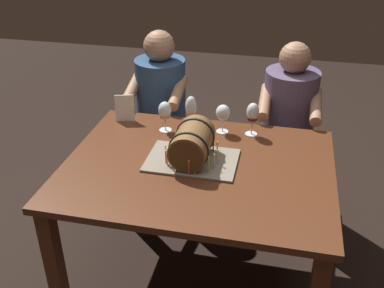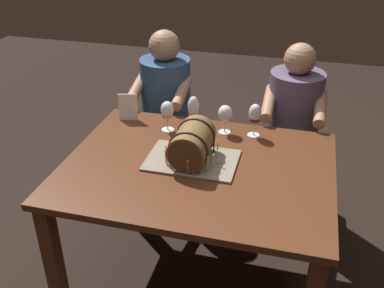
{
  "view_description": "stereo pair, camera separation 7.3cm",
  "coord_description": "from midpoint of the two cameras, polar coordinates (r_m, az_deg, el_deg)",
  "views": [
    {
      "loc": [
        0.38,
        -1.84,
        1.93
      ],
      "look_at": [
        -0.04,
        0.03,
        0.84
      ],
      "focal_mm": 41.8,
      "sensor_mm": 36.0,
      "label": 1
    },
    {
      "loc": [
        0.45,
        -1.82,
        1.93
      ],
      "look_at": [
        -0.04,
        0.03,
        0.84
      ],
      "focal_mm": 41.8,
      "sensor_mm": 36.0,
      "label": 2
    }
  ],
  "objects": [
    {
      "name": "menu_card",
      "position": [
        2.65,
        -9.38,
        4.52
      ],
      "size": [
        0.11,
        0.05,
        0.16
      ],
      "primitive_type": "cube",
      "rotation": [
        -0.1,
        0.0,
        0.29
      ],
      "color": "silver",
      "rests_on": "dining_table"
    },
    {
      "name": "dining_table",
      "position": [
        2.27,
        -0.17,
        -4.87
      ],
      "size": [
        1.33,
        1.01,
        0.74
      ],
      "color": "#562D19",
      "rests_on": "ground"
    },
    {
      "name": "wine_glass_rose",
      "position": [
        2.49,
        -4.32,
        4.16
      ],
      "size": [
        0.07,
        0.07,
        0.18
      ],
      "color": "white",
      "rests_on": "dining_table"
    },
    {
      "name": "person_seated_left",
      "position": [
        3.08,
        -4.55,
        2.74
      ],
      "size": [
        0.37,
        0.46,
        1.18
      ],
      "color": "#1B2D46",
      "rests_on": "ground"
    },
    {
      "name": "barrel_cake",
      "position": [
        2.2,
        -0.95,
        -0.21
      ],
      "size": [
        0.45,
        0.31,
        0.21
      ],
      "color": "gray",
      "rests_on": "dining_table"
    },
    {
      "name": "person_seated_right",
      "position": [
        2.97,
        11.2,
        0.97
      ],
      "size": [
        0.37,
        0.46,
        1.16
      ],
      "color": "#372D40",
      "rests_on": "ground"
    },
    {
      "name": "wine_glass_empty",
      "position": [
        2.47,
        3.12,
        3.93
      ],
      "size": [
        0.08,
        0.08,
        0.17
      ],
      "color": "white",
      "rests_on": "dining_table"
    },
    {
      "name": "wine_glass_amber",
      "position": [
        2.5,
        -0.97,
        4.61
      ],
      "size": [
        0.06,
        0.06,
        0.2
      ],
      "color": "white",
      "rests_on": "dining_table"
    },
    {
      "name": "ground_plane",
      "position": [
        2.69,
        -0.15,
        -16.24
      ],
      "size": [
        8.0,
        8.0,
        0.0
      ],
      "primitive_type": "plane",
      "color": "black"
    },
    {
      "name": "wine_glass_red",
      "position": [
        2.45,
        6.9,
        3.87
      ],
      "size": [
        0.07,
        0.07,
        0.19
      ],
      "color": "white",
      "rests_on": "dining_table"
    }
  ]
}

